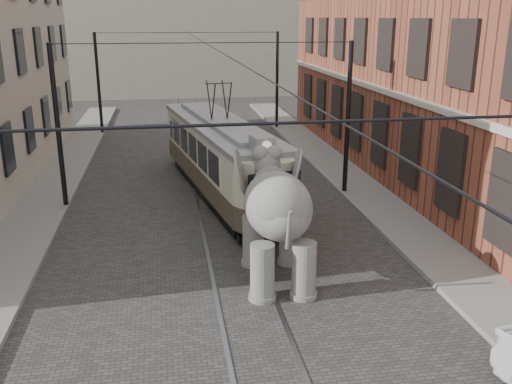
{
  "coord_description": "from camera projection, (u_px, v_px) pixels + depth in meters",
  "views": [
    {
      "loc": [
        -1.79,
        -14.78,
        6.84
      ],
      "look_at": [
        0.65,
        0.21,
        2.1
      ],
      "focal_mm": 39.48,
      "sensor_mm": 36.0,
      "label": 1
    }
  ],
  "objects": [
    {
      "name": "distant_block",
      "position": [
        180.0,
        15.0,
        51.84
      ],
      "size": [
        28.0,
        10.0,
        14.0
      ],
      "primitive_type": "cube",
      "color": "#9F9583",
      "rests_on": "ground"
    },
    {
      "name": "ground",
      "position": [
        235.0,
        265.0,
        16.24
      ],
      "size": [
        120.0,
        120.0,
        0.0
      ],
      "primitive_type": "plane",
      "color": "#3F3D3A"
    },
    {
      "name": "catenary",
      "position": [
        211.0,
        130.0,
        20.02
      ],
      "size": [
        11.0,
        30.2,
        6.0
      ],
      "primitive_type": null,
      "color": "black",
      "rests_on": "ground"
    },
    {
      "name": "elephant",
      "position": [
        277.0,
        223.0,
        14.83
      ],
      "size": [
        3.23,
        5.53,
        3.3
      ],
      "primitive_type": null,
      "rotation": [
        0.0,
        0.0,
        -0.05
      ],
      "color": "slate",
      "rests_on": "ground"
    },
    {
      "name": "tram_rails",
      "position": [
        235.0,
        264.0,
        16.23
      ],
      "size": [
        1.54,
        80.0,
        0.02
      ],
      "primitive_type": null,
      "color": "slate",
      "rests_on": "ground"
    },
    {
      "name": "tram",
      "position": [
        220.0,
        139.0,
        22.13
      ],
      "size": [
        4.16,
        11.45,
        4.45
      ],
      "primitive_type": null,
      "rotation": [
        0.0,
        0.0,
        0.17
      ],
      "color": "beige",
      "rests_on": "ground"
    },
    {
      "name": "brick_building",
      "position": [
        457.0,
        37.0,
        24.62
      ],
      "size": [
        8.0,
        26.0,
        12.0
      ],
      "primitive_type": "cube",
      "color": "brown",
      "rests_on": "ground"
    },
    {
      "name": "sidewalk_right",
      "position": [
        430.0,
        249.0,
        17.13
      ],
      "size": [
        2.0,
        60.0,
        0.15
      ],
      "primitive_type": "cube",
      "color": "slate",
      "rests_on": "ground"
    }
  ]
}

